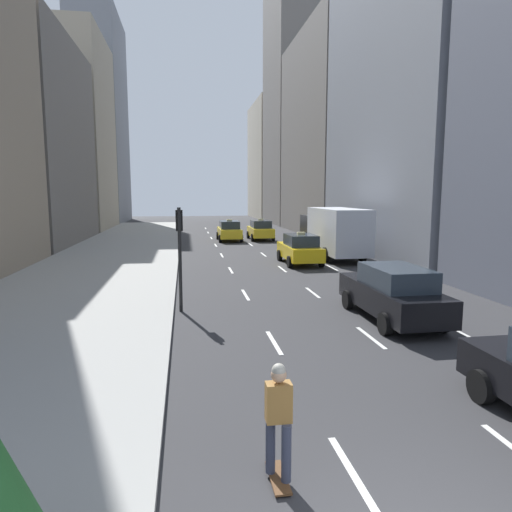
{
  "coord_description": "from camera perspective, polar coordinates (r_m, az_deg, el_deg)",
  "views": [
    {
      "loc": [
        -2.55,
        -3.86,
        4.07
      ],
      "look_at": [
        0.37,
        14.89,
        1.46
      ],
      "focal_mm": 32.0,
      "sensor_mm": 36.0,
      "label": 1
    }
  ],
  "objects": [
    {
      "name": "sidewalk_left",
      "position": [
        31.44,
        -16.9,
        0.19
      ],
      "size": [
        8.0,
        66.0,
        0.15
      ],
      "primitive_type": "cube",
      "color": "#9E9E99",
      "rests_on": "ground"
    },
    {
      "name": "lane_markings",
      "position": [
        27.65,
        1.99,
        -0.62
      ],
      "size": [
        5.72,
        56.0,
        0.01
      ],
      "color": "white",
      "rests_on": "ground"
    },
    {
      "name": "building_row_left",
      "position": [
        42.18,
        -25.7,
        17.53
      ],
      "size": [
        6.0,
        73.7,
        28.37
      ],
      "color": "slate",
      "rests_on": "ground"
    },
    {
      "name": "building_row_right",
      "position": [
        43.48,
        12.05,
        23.2
      ],
      "size": [
        6.0,
        82.14,
        37.69
      ],
      "color": "slate",
      "rests_on": "ground"
    },
    {
      "name": "taxi_lead",
      "position": [
        39.44,
        -3.36,
        3.18
      ],
      "size": [
        2.02,
        4.4,
        1.87
      ],
      "color": "yellow",
      "rests_on": "ground"
    },
    {
      "name": "taxi_second",
      "position": [
        40.25,
        0.56,
        3.28
      ],
      "size": [
        2.02,
        4.4,
        1.87
      ],
      "color": "yellow",
      "rests_on": "ground"
    },
    {
      "name": "taxi_third",
      "position": [
        26.55,
        5.51,
        0.9
      ],
      "size": [
        2.02,
        4.4,
        1.87
      ],
      "color": "yellow",
      "rests_on": "ground"
    },
    {
      "name": "sedan_black_near",
      "position": [
        15.33,
        16.71,
        -4.41
      ],
      "size": [
        2.02,
        4.96,
        1.78
      ],
      "color": "black",
      "rests_on": "ground"
    },
    {
      "name": "box_truck",
      "position": [
        29.61,
        9.61,
        3.15
      ],
      "size": [
        2.58,
        8.4,
        3.15
      ],
      "color": "#262628",
      "rests_on": "ground"
    },
    {
      "name": "skateboarder",
      "position": [
        6.77,
        2.83,
        -19.47
      ],
      "size": [
        0.36,
        0.8,
        1.75
      ],
      "color": "brown",
      "rests_on": "ground"
    },
    {
      "name": "traffic_light_pole",
      "position": [
        15.84,
        -9.53,
        1.71
      ],
      "size": [
        0.24,
        0.42,
        3.6
      ],
      "color": "black",
      "rests_on": "ground"
    }
  ]
}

